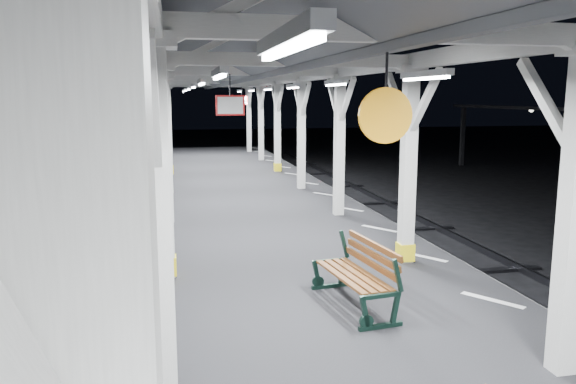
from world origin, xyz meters
name	(u,v)px	position (x,y,z in m)	size (l,w,h in m)	color
ground	(322,384)	(0.00, 0.00, 0.00)	(120.00, 120.00, 0.00)	black
platform	(323,350)	(0.00, 0.00, 0.50)	(6.00, 50.00, 1.00)	black
hazard_stripes_left	(130,329)	(-2.45, 0.00, 1.00)	(1.00, 48.00, 0.01)	silver
hazard_stripes_right	(492,300)	(2.45, 0.00, 1.00)	(1.00, 48.00, 0.01)	silver
canopy	(327,34)	(0.00, -0.02, 4.56)	(5.40, 49.00, 4.65)	silver
bench_mid	(360,272)	(0.56, 0.19, 1.47)	(0.81, 1.69, 0.88)	black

